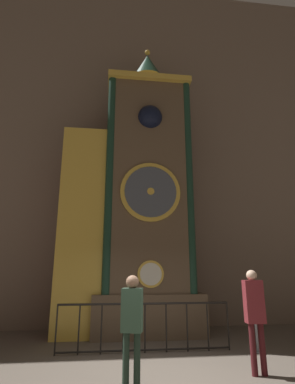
{
  "coord_description": "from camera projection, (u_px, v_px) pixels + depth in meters",
  "views": [
    {
      "loc": [
        -0.81,
        -5.51,
        1.82
      ],
      "look_at": [
        0.35,
        3.87,
        4.3
      ],
      "focal_mm": 28.0,
      "sensor_mm": 36.0,
      "label": 1
    }
  ],
  "objects": [
    {
      "name": "visitor_near",
      "position": [
        132.0,
        318.0,
        5.0
      ],
      "size": [
        0.39,
        0.31,
        1.74
      ],
      "rotation": [
        0.0,
        0.0,
        -0.29
      ],
      "color": "#213427",
      "rests_on": "ground_plane"
    },
    {
      "name": "clock_tower",
      "position": [
        134.0,
        199.0,
        9.64
      ],
      "size": [
        4.31,
        1.84,
        9.78
      ],
      "color": "brown",
      "rests_on": "ground_plane"
    },
    {
      "name": "ground_plane",
      "position": [
        155.0,
        384.0,
        4.93
      ],
      "size": [
        28.0,
        28.0,
        0.0
      ],
      "primitive_type": "plane",
      "color": "brown"
    },
    {
      "name": "cathedral_back_wall",
      "position": [
        132.0,
        134.0,
        11.66
      ],
      "size": [
        24.0,
        0.32,
        13.92
      ],
      "color": "#7A6656",
      "rests_on": "ground_plane"
    },
    {
      "name": "stanchion_post",
      "position": [
        257.0,
        336.0,
        6.96
      ],
      "size": [
        0.28,
        0.28,
        1.07
      ],
      "color": "gray",
      "rests_on": "ground_plane"
    },
    {
      "name": "railing_fence",
      "position": [
        145.0,
        325.0,
        6.96
      ],
      "size": [
        4.05,
        0.05,
        1.08
      ],
      "color": "black",
      "rests_on": "ground_plane"
    },
    {
      "name": "visitor_far",
      "position": [
        254.0,
        310.0,
        5.59
      ],
      "size": [
        0.36,
        0.25,
        1.83
      ],
      "rotation": [
        0.0,
        0.0,
        -0.1
      ],
      "color": "#461518",
      "rests_on": "ground_plane"
    }
  ]
}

